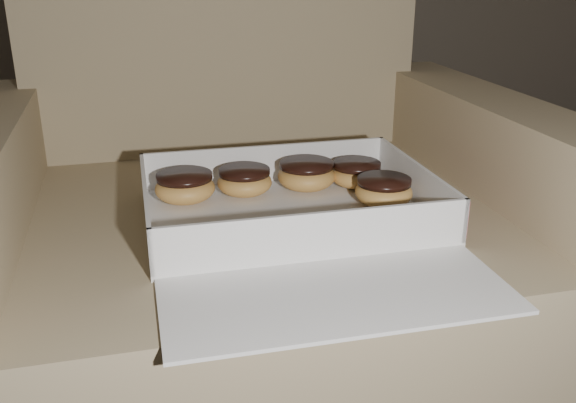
# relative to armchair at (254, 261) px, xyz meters

# --- Properties ---
(armchair) EXTENTS (0.97, 0.82, 1.01)m
(armchair) POSITION_rel_armchair_xyz_m (0.00, 0.00, 0.00)
(armchair) COLOR #998761
(armchair) RESTS_ON floor
(bakery_box) EXTENTS (0.43, 0.50, 0.07)m
(bakery_box) POSITION_rel_armchair_xyz_m (0.03, -0.18, 0.15)
(bakery_box) COLOR white
(bakery_box) RESTS_ON armchair
(donut_a) EXTENTS (0.09, 0.09, 0.05)m
(donut_a) POSITION_rel_armchair_xyz_m (0.18, -0.14, 0.17)
(donut_a) COLOR #DB9B4C
(donut_a) RESTS_ON bakery_box
(donut_b) EXTENTS (0.09, 0.09, 0.05)m
(donut_b) POSITION_rel_armchair_xyz_m (-0.02, -0.04, 0.17)
(donut_b) COLOR #DB9B4C
(donut_b) RESTS_ON bakery_box
(donut_c) EXTENTS (0.10, 0.10, 0.05)m
(donut_c) POSITION_rel_armchair_xyz_m (-0.12, -0.04, 0.17)
(donut_c) COLOR #DB9B4C
(donut_c) RESTS_ON bakery_box
(donut_d) EXTENTS (0.10, 0.10, 0.05)m
(donut_d) POSITION_rel_armchair_xyz_m (0.09, -0.04, 0.17)
(donut_d) COLOR #DB9B4C
(donut_d) RESTS_ON bakery_box
(donut_e) EXTENTS (0.09, 0.09, 0.04)m
(donut_e) POSITION_rel_armchair_xyz_m (0.17, -0.04, 0.17)
(donut_e) COLOR #DB9B4C
(donut_e) RESTS_ON bakery_box
(crumb_a) EXTENTS (0.01, 0.01, 0.00)m
(crumb_a) POSITION_rel_armchair_xyz_m (0.11, -0.19, 0.14)
(crumb_a) COLOR black
(crumb_a) RESTS_ON bakery_box
(crumb_b) EXTENTS (0.01, 0.01, 0.00)m
(crumb_b) POSITION_rel_armchair_xyz_m (0.10, -0.18, 0.14)
(crumb_b) COLOR black
(crumb_b) RESTS_ON bakery_box
(crumb_c) EXTENTS (0.01, 0.01, 0.00)m
(crumb_c) POSITION_rel_armchair_xyz_m (0.09, -0.21, 0.14)
(crumb_c) COLOR black
(crumb_c) RESTS_ON bakery_box
(crumb_d) EXTENTS (0.01, 0.01, 0.00)m
(crumb_d) POSITION_rel_armchair_xyz_m (-0.02, -0.22, 0.14)
(crumb_d) COLOR black
(crumb_d) RESTS_ON bakery_box
(crumb_e) EXTENTS (0.01, 0.01, 0.00)m
(crumb_e) POSITION_rel_armchair_xyz_m (-0.10, -0.27, 0.14)
(crumb_e) COLOR black
(crumb_e) RESTS_ON bakery_box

